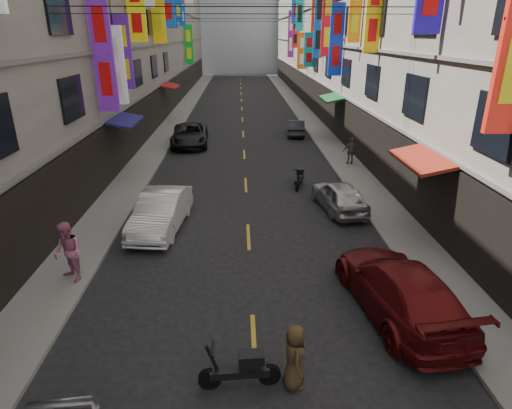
{
  "coord_description": "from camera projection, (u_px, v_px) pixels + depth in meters",
  "views": [
    {
      "loc": [
        -0.29,
        3.32,
        7.19
      ],
      "look_at": [
        0.02,
        11.01,
        4.11
      ],
      "focal_mm": 30.0,
      "sensor_mm": 36.0,
      "label": 1
    }
  ],
  "objects": [
    {
      "name": "sidewalk_left",
      "position": [
        176.0,
        119.0,
        38.33
      ],
      "size": [
        2.0,
        90.0,
        0.12
      ],
      "primitive_type": "cube",
      "color": "slate",
      "rests_on": "ground"
    },
    {
      "name": "sidewalk_right",
      "position": [
        308.0,
        118.0,
        38.76
      ],
      "size": [
        2.0,
        90.0,
        0.12
      ],
      "primitive_type": "cube",
      "color": "slate",
      "rests_on": "ground"
    },
    {
      "name": "building_row_left",
      "position": [
        93.0,
        3.0,
        34.61
      ],
      "size": [
        10.14,
        90.0,
        19.0
      ],
      "color": "gray",
      "rests_on": "ground"
    },
    {
      "name": "building_row_right",
      "position": [
        385.0,
        4.0,
        35.48
      ],
      "size": [
        10.14,
        90.0,
        19.0
      ],
      "color": "gray",
      "rests_on": "ground"
    },
    {
      "name": "haze_block",
      "position": [
        239.0,
        12.0,
        80.87
      ],
      "size": [
        18.0,
        8.0,
        22.0
      ],
      "primitive_type": "cube",
      "color": "#AAB2BE",
      "rests_on": "ground"
    },
    {
      "name": "shop_signage",
      "position": [
        241.0,
        1.0,
        28.95
      ],
      "size": [
        14.0,
        55.0,
        11.49
      ],
      "color": "#0E42AD",
      "rests_on": "ground"
    },
    {
      "name": "street_awnings",
      "position": [
        221.0,
        119.0,
        22.56
      ],
      "size": [
        13.99,
        35.2,
        0.41
      ],
      "color": "#134814",
      "rests_on": "ground"
    },
    {
      "name": "overhead_cables",
      "position": [
        243.0,
        3.0,
        24.17
      ],
      "size": [
        14.0,
        38.04,
        1.24
      ],
      "color": "black",
      "rests_on": "ground"
    },
    {
      "name": "lane_markings",
      "position": [
        243.0,
        126.0,
        35.78
      ],
      "size": [
        0.12,
        80.2,
        0.01
      ],
      "color": "gold",
      "rests_on": "ground"
    },
    {
      "name": "scooter_crossing",
      "position": [
        241.0,
        370.0,
        9.24
      ],
      "size": [
        1.8,
        0.5,
        1.14
      ],
      "rotation": [
        0.0,
        0.0,
        1.63
      ],
      "color": "black",
      "rests_on": "ground"
    },
    {
      "name": "scooter_far_right",
      "position": [
        300.0,
        178.0,
        21.49
      ],
      "size": [
        0.73,
        1.76,
        1.14
      ],
      "rotation": [
        0.0,
        0.0,
        2.85
      ],
      "color": "black",
      "rests_on": "ground"
    },
    {
      "name": "car_left_mid",
      "position": [
        161.0,
        212.0,
        16.69
      ],
      "size": [
        2.05,
        4.63,
        1.48
      ],
      "primitive_type": "imported",
      "rotation": [
        0.0,
        0.0,
        -0.11
      ],
      "color": "white",
      "rests_on": "ground"
    },
    {
      "name": "car_left_far",
      "position": [
        190.0,
        135.0,
        29.45
      ],
      "size": [
        2.69,
        5.33,
        1.45
      ],
      "primitive_type": "imported",
      "rotation": [
        0.0,
        0.0,
        0.06
      ],
      "color": "black",
      "rests_on": "ground"
    },
    {
      "name": "car_right_near",
      "position": [
        399.0,
        288.0,
        11.61
      ],
      "size": [
        2.84,
        5.48,
        1.52
      ],
      "primitive_type": "imported",
      "rotation": [
        0.0,
        0.0,
        3.28
      ],
      "color": "#611012",
      "rests_on": "ground"
    },
    {
      "name": "car_right_mid",
      "position": [
        339.0,
        196.0,
        18.55
      ],
      "size": [
        2.11,
        4.02,
        1.31
      ],
      "primitive_type": "imported",
      "rotation": [
        0.0,
        0.0,
        3.3
      ],
      "color": "silver",
      "rests_on": "ground"
    },
    {
      "name": "car_right_far",
      "position": [
        296.0,
        128.0,
        32.4
      ],
      "size": [
        1.6,
        3.65,
        1.16
      ],
      "primitive_type": "imported",
      "rotation": [
        0.0,
        0.0,
        3.03
      ],
      "color": "#2A2A32",
      "rests_on": "ground"
    },
    {
      "name": "pedestrian_lfar",
      "position": [
        68.0,
        252.0,
        12.86
      ],
      "size": [
        1.11,
        1.1,
        1.91
      ],
      "primitive_type": "imported",
      "rotation": [
        0.0,
        0.0,
        -0.76
      ],
      "color": "#C76990",
      "rests_on": "sidewalk_left"
    },
    {
      "name": "pedestrian_rfar",
      "position": [
        351.0,
        151.0,
        24.7
      ],
      "size": [
        0.94,
        0.57,
        1.55
      ],
      "primitive_type": "imported",
      "rotation": [
        0.0,
        0.0,
        3.2
      ],
      "color": "#5A5A5C",
      "rests_on": "sidewalk_right"
    },
    {
      "name": "pedestrian_crossing",
      "position": [
        294.0,
        357.0,
        9.14
      ],
      "size": [
        0.55,
        0.78,
        1.54
      ],
      "primitive_type": "imported",
      "rotation": [
        0.0,
        0.0,
        1.62
      ],
      "color": "#43301A",
      "rests_on": "ground"
    }
  ]
}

